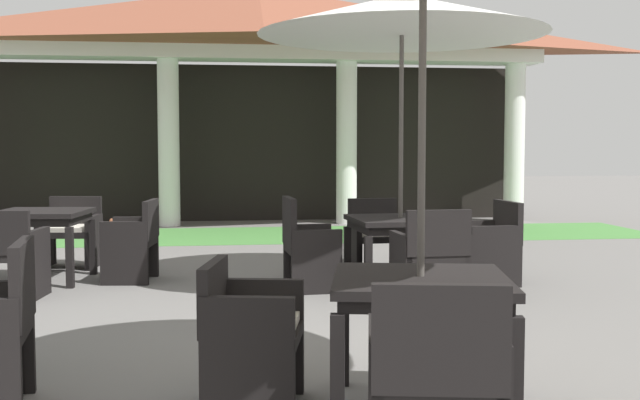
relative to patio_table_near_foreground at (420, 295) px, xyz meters
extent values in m
plane|color=slate|center=(-0.37, 0.86, -0.63)|extent=(60.00, 60.00, 0.00)
cylinder|color=white|center=(-1.96, 9.96, 0.84)|extent=(0.38, 0.38, 2.94)
cylinder|color=white|center=(1.23, 9.96, 0.84)|extent=(0.38, 0.38, 2.94)
cylinder|color=white|center=(4.42, 9.96, 0.84)|extent=(0.38, 0.38, 2.94)
cube|color=white|center=(-0.37, 9.96, 2.43)|extent=(10.37, 0.70, 0.24)
pyramid|color=brown|center=(-0.37, 9.96, 3.08)|extent=(10.77, 2.71, 1.05)
cube|color=black|center=(-0.37, 10.86, 0.84)|extent=(10.17, 0.16, 2.94)
cube|color=#47843D|center=(-0.37, 8.31, -0.63)|extent=(12.57, 2.39, 0.01)
cube|color=black|center=(0.00, 0.00, 0.07)|extent=(1.08, 1.08, 0.05)
cube|color=black|center=(0.00, 0.00, 0.02)|extent=(0.99, 0.99, 0.07)
cube|color=black|center=(-0.50, -0.34, -0.32)|extent=(0.08, 0.08, 0.61)
cube|color=black|center=(0.34, -0.50, -0.32)|extent=(0.08, 0.08, 0.61)
cube|color=black|center=(-0.34, 0.50, -0.32)|extent=(0.08, 0.08, 0.61)
cube|color=black|center=(0.50, 0.34, -0.32)|extent=(0.08, 0.08, 0.61)
cylinder|color=#4C4742|center=(0.00, 0.00, 0.64)|extent=(0.04, 0.04, 2.54)
cube|color=black|center=(-0.87, 0.17, -0.23)|extent=(0.59, 0.64, 0.07)
cube|color=silver|center=(-0.87, 0.17, -0.17)|extent=(0.54, 0.59, 0.05)
cube|color=black|center=(-1.10, 0.21, -0.02)|extent=(0.17, 0.56, 0.36)
cube|color=black|center=(-0.83, 0.43, -0.30)|extent=(0.49, 0.15, 0.66)
cube|color=black|center=(-0.92, -0.09, -0.30)|extent=(0.49, 0.15, 0.66)
cube|color=black|center=(-0.61, 0.38, -0.45)|extent=(0.07, 0.07, 0.36)
cube|color=black|center=(-0.71, -0.12, -0.45)|extent=(0.07, 0.07, 0.36)
cube|color=black|center=(-1.04, 0.46, -0.45)|extent=(0.07, 0.07, 0.36)
cube|color=black|center=(-1.14, -0.04, -0.45)|extent=(0.07, 0.07, 0.36)
cube|color=black|center=(-0.17, -0.87, -0.20)|extent=(0.63, 0.66, 0.07)
cube|color=silver|center=(-0.17, -0.87, -0.14)|extent=(0.58, 0.60, 0.05)
cube|color=black|center=(-0.22, -1.13, 0.05)|extent=(0.53, 0.16, 0.43)
cube|color=black|center=(-2.92, 4.41, 0.09)|extent=(1.00, 1.00, 0.05)
cube|color=black|center=(-2.92, 4.41, 0.02)|extent=(0.92, 0.92, 0.08)
cube|color=black|center=(-2.56, 3.95, -0.32)|extent=(0.08, 0.08, 0.61)
cube|color=black|center=(-3.29, 4.87, -0.32)|extent=(0.08, 0.08, 0.61)
cube|color=black|center=(-2.46, 4.78, -0.32)|extent=(0.08, 0.08, 0.61)
cube|color=black|center=(-2.81, 5.33, -0.23)|extent=(0.67, 0.63, 0.07)
cube|color=silver|center=(-2.81, 5.33, -0.17)|extent=(0.62, 0.58, 0.05)
cube|color=black|center=(-2.78, 5.59, 0.00)|extent=(0.62, 0.13, 0.38)
cube|color=black|center=(-2.53, 5.30, -0.33)|extent=(0.12, 0.57, 0.61)
cube|color=black|center=(-3.10, 5.36, -0.33)|extent=(0.12, 0.57, 0.61)
cube|color=black|center=(-2.57, 5.04, -0.45)|extent=(0.06, 0.06, 0.37)
cube|color=black|center=(-3.12, 5.11, -0.45)|extent=(0.06, 0.06, 0.37)
cube|color=black|center=(-2.51, 5.55, -0.45)|extent=(0.06, 0.06, 0.37)
cube|color=black|center=(-3.06, 5.61, -0.45)|extent=(0.06, 0.06, 0.37)
cube|color=black|center=(-2.00, 4.31, -0.22)|extent=(0.55, 0.62, 0.07)
cube|color=silver|center=(-2.00, 4.31, -0.16)|extent=(0.50, 0.57, 0.05)
cube|color=black|center=(-1.78, 4.28, 0.02)|extent=(0.13, 0.57, 0.41)
cube|color=black|center=(-2.03, 4.04, -0.30)|extent=(0.49, 0.12, 0.65)
cube|color=black|center=(-1.97, 4.57, -0.30)|extent=(0.49, 0.12, 0.65)
cube|color=black|center=(-2.25, 4.08, -0.44)|extent=(0.06, 0.06, 0.38)
cube|color=black|center=(-2.19, 4.59, -0.44)|extent=(0.06, 0.06, 0.38)
cube|color=black|center=(-1.82, 4.03, -0.44)|extent=(0.06, 0.06, 0.38)
cube|color=black|center=(-1.76, 4.54, -0.44)|extent=(0.06, 0.06, 0.38)
cube|color=black|center=(-3.03, 3.50, -0.23)|extent=(0.65, 0.61, 0.07)
cube|color=silver|center=(-3.03, 3.50, -0.17)|extent=(0.60, 0.56, 0.05)
cube|color=black|center=(-2.75, 3.47, -0.31)|extent=(0.12, 0.55, 0.65)
cube|color=black|center=(-2.73, 3.71, -0.45)|extent=(0.06, 0.06, 0.37)
cube|color=black|center=(-2.79, 3.22, -0.45)|extent=(0.06, 0.06, 0.37)
cube|color=black|center=(-2.12, 0.33, 0.06)|extent=(0.12, 0.59, 0.45)
cube|color=black|center=(-2.09, 0.06, -0.43)|extent=(0.06, 0.06, 0.39)
cube|color=black|center=(-2.15, 0.59, -0.43)|extent=(0.06, 0.06, 0.39)
cube|color=black|center=(0.75, 3.65, 0.04)|extent=(1.02, 1.02, 0.05)
cube|color=black|center=(0.75, 3.65, -0.02)|extent=(0.94, 0.94, 0.08)
cube|color=black|center=(0.33, 3.17, -0.35)|extent=(0.07, 0.07, 0.57)
cube|color=black|center=(1.23, 3.23, -0.35)|extent=(0.07, 0.07, 0.57)
cube|color=black|center=(0.28, 4.07, -0.35)|extent=(0.07, 0.07, 0.57)
cube|color=black|center=(1.17, 4.12, -0.35)|extent=(0.07, 0.07, 0.57)
cube|color=#2D2D2D|center=(0.75, 3.65, -0.60)|extent=(0.40, 0.40, 0.07)
cylinder|color=#4C4742|center=(0.75, 3.65, 0.71)|extent=(0.04, 0.04, 2.68)
cone|color=white|center=(0.75, 3.65, 2.09)|extent=(2.88, 2.88, 0.41)
cube|color=black|center=(-0.16, 3.60, -0.23)|extent=(0.52, 0.61, 0.07)
cube|color=silver|center=(-0.16, 3.60, -0.17)|extent=(0.48, 0.56, 0.05)
cube|color=black|center=(-0.38, 3.58, 0.05)|extent=(0.09, 0.59, 0.48)
cube|color=black|center=(-0.17, 3.87, -0.32)|extent=(0.49, 0.09, 0.62)
cube|color=black|center=(-0.14, 3.32, -0.32)|extent=(0.49, 0.09, 0.62)
cube|color=black|center=(0.04, 3.87, -0.45)|extent=(0.06, 0.06, 0.37)
cube|color=black|center=(0.07, 3.34, -0.45)|extent=(0.06, 0.06, 0.37)
cube|color=black|center=(-0.39, 3.85, -0.45)|extent=(0.06, 0.06, 0.37)
cube|color=black|center=(-0.36, 3.32, -0.45)|extent=(0.06, 0.06, 0.37)
cube|color=black|center=(0.80, 2.74, -0.20)|extent=(0.61, 0.56, 0.07)
cube|color=silver|center=(0.80, 2.74, -0.14)|extent=(0.56, 0.51, 0.05)
cube|color=black|center=(0.82, 2.50, 0.04)|extent=(0.58, 0.09, 0.40)
cube|color=black|center=(0.53, 2.72, -0.31)|extent=(0.09, 0.53, 0.65)
cube|color=black|center=(1.07, 2.76, -0.31)|extent=(0.09, 0.53, 0.65)
cube|color=black|center=(0.53, 2.96, -0.43)|extent=(0.06, 0.06, 0.40)
cube|color=black|center=(1.05, 2.99, -0.43)|extent=(0.06, 0.06, 0.40)
cube|color=black|center=(0.56, 2.49, -0.43)|extent=(0.06, 0.06, 0.40)
cube|color=black|center=(1.08, 2.52, -0.43)|extent=(0.06, 0.06, 0.40)
cube|color=black|center=(0.70, 4.56, -0.25)|extent=(0.60, 0.52, 0.07)
cube|color=silver|center=(0.70, 4.56, -0.19)|extent=(0.55, 0.48, 0.05)
cube|color=black|center=(0.68, 4.78, -0.01)|extent=(0.57, 0.09, 0.40)
cube|color=black|center=(0.96, 4.57, -0.33)|extent=(0.09, 0.49, 0.60)
cube|color=black|center=(0.43, 4.54, -0.33)|extent=(0.09, 0.49, 0.60)
cube|color=black|center=(0.97, 4.36, -0.46)|extent=(0.06, 0.06, 0.35)
cube|color=black|center=(0.45, 4.33, -0.46)|extent=(0.06, 0.06, 0.35)
cube|color=black|center=(0.94, 4.79, -0.46)|extent=(0.06, 0.06, 0.35)
cube|color=black|center=(0.43, 4.76, -0.46)|extent=(0.06, 0.06, 0.35)
cube|color=black|center=(1.66, 3.70, -0.25)|extent=(0.57, 0.65, 0.07)
cube|color=silver|center=(1.66, 3.70, -0.19)|extent=(0.53, 0.60, 0.05)
cube|color=black|center=(1.91, 3.72, 0.00)|extent=(0.10, 0.62, 0.43)
cube|color=black|center=(1.68, 3.41, -0.32)|extent=(0.54, 0.09, 0.63)
cube|color=black|center=(1.64, 3.99, -0.32)|extent=(0.54, 0.09, 0.63)
cube|color=black|center=(1.43, 3.41, -0.46)|extent=(0.06, 0.06, 0.35)
cube|color=black|center=(1.40, 3.97, -0.46)|extent=(0.06, 0.06, 0.35)
cube|color=black|center=(1.92, 3.44, -0.46)|extent=(0.06, 0.06, 0.35)
cube|color=black|center=(1.88, 4.00, -0.46)|extent=(0.06, 0.06, 0.35)
ellipsoid|color=brown|center=(-2.53, 6.84, -0.46)|extent=(0.34, 0.34, 0.35)
sphere|color=brown|center=(-2.53, 6.84, -0.24)|extent=(0.08, 0.08, 0.08)
camera|label=1|loc=(-1.05, -3.97, 0.79)|focal=43.41mm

